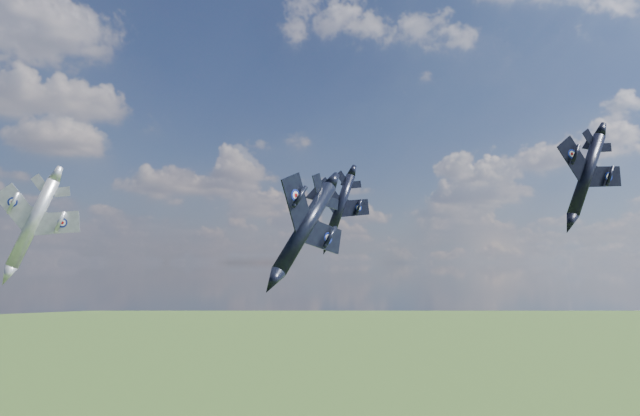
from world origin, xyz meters
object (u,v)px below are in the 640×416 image
jet_lead_navy (305,227)px  jet_left_silver (33,223)px  jet_high_navy (340,208)px  jet_right_navy (586,175)px

jet_lead_navy → jet_left_silver: bearing=133.2°
jet_high_navy → jet_left_silver: jet_high_navy is taller
jet_right_navy → jet_left_silver: jet_right_navy is taller
jet_right_navy → jet_left_silver: size_ratio=0.97×
jet_lead_navy → jet_high_navy: size_ratio=1.02×
jet_right_navy → jet_high_navy: (0.07, 43.85, -0.01)m
jet_right_navy → jet_lead_navy: bearing=160.2°
jet_right_navy → jet_left_silver: bearing=161.1°
jet_high_navy → jet_left_silver: (-46.87, -14.29, -4.84)m
jet_high_navy → jet_lead_navy: bearing=-124.8°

